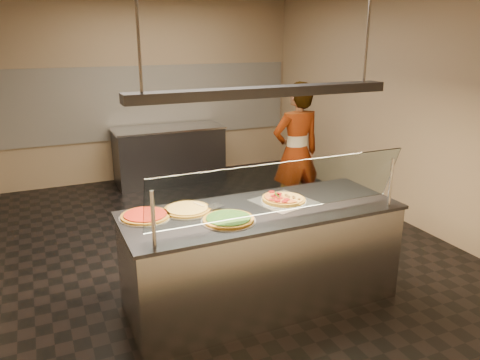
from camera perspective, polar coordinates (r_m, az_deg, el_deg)
name	(u,v)px	position (r m, az deg, el deg)	size (l,w,h in m)	color
ground	(218,241)	(5.75, -2.66, -7.41)	(5.00, 6.00, 0.02)	black
wall_back	(152,90)	(8.15, -10.71, 10.78)	(5.00, 0.02, 3.00)	#988162
wall_front	(411,202)	(2.79, 20.09, -2.58)	(5.00, 0.02, 3.00)	#988162
wall_right	(392,105)	(6.62, 18.07, 8.74)	(0.02, 6.00, 3.00)	#988162
tile_band	(153,102)	(8.15, -10.58, 9.36)	(4.90, 0.02, 1.20)	silver
serving_counter	(262,256)	(4.32, 2.64, -9.28)	(2.46, 0.94, 0.93)	#B7B7BC
sneeze_guard	(282,188)	(3.74, 5.15, -1.00)	(2.22, 0.18, 0.54)	#B7B7BC
perforated_tray	(283,201)	(4.31, 5.30, -2.54)	(0.58, 0.58, 0.01)	silver
half_pizza_pepperoni	(274,199)	(4.26, 4.21, -2.36)	(0.29, 0.43, 0.05)	brown
half_pizza_sausage	(292,197)	(4.35, 6.41, -2.12)	(0.29, 0.43, 0.04)	brown
pizza_spinach	(228,219)	(3.86, -1.43, -4.79)	(0.46, 0.46, 0.03)	silver
pizza_cheese	(187,209)	(4.10, -6.46, -3.54)	(0.44, 0.44, 0.03)	silver
pizza_tomato	(145,216)	(4.02, -11.47, -4.26)	(0.44, 0.44, 0.03)	silver
pizza_spatula	(205,205)	(4.14, -4.27, -3.06)	(0.24, 0.22, 0.02)	#B7B7BC
prep_table	(169,155)	(7.93, -8.62, 3.09)	(1.80, 0.74, 0.93)	#36363B
worker	(296,153)	(6.12, 6.85, 3.26)	(0.67, 0.44, 1.84)	#39343E
heat_lamp_housing	(264,92)	(3.88, 2.95, 10.69)	(2.30, 0.18, 0.08)	#36363B
lamp_rod_left	(137,20)	(3.52, -12.41, 18.52)	(0.02, 0.02, 1.01)	#B7B7BC
lamp_rod_right	(368,22)	(4.40, 15.39, 18.03)	(0.02, 0.02, 1.01)	#B7B7BC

